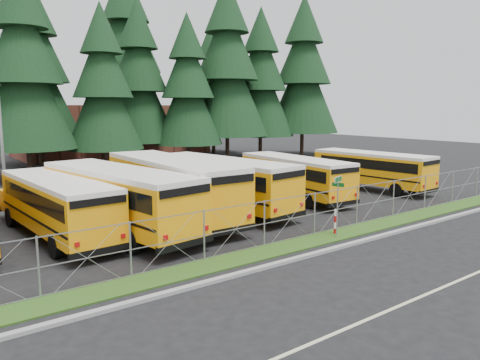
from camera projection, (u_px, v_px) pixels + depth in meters
name	position (u px, v px, depth m)	size (l,w,h in m)	color
ground	(314.00, 227.00, 22.95)	(120.00, 120.00, 0.00)	black
curb	(365.00, 240.00, 20.50)	(50.00, 0.25, 0.12)	gray
grass_verge	(340.00, 234.00, 21.61)	(50.00, 1.40, 0.06)	#1D4112
road_lane_line	(476.00, 273.00, 16.64)	(50.00, 0.12, 0.01)	beige
chainlink_fence	(329.00, 211.00, 22.01)	(44.00, 0.10, 2.00)	#999DA1
brick_building	(113.00, 130.00, 57.60)	(22.00, 10.00, 6.00)	brown
bus_1	(56.00, 208.00, 21.00)	(2.47, 10.48, 2.75)	#FF9E08
bus_2	(114.00, 201.00, 21.74)	(2.75, 11.67, 3.06)	#FF9E08
bus_3	(169.00, 189.00, 24.39)	(2.90, 12.28, 3.22)	#FF9E08
bus_4	(218.00, 185.00, 26.35)	(2.69, 11.40, 2.99)	#FF9E08
bus_6	(291.00, 178.00, 29.92)	(2.42, 10.25, 2.69)	#FF9E08
bus_east	(368.00, 171.00, 33.29)	(2.39, 10.14, 2.66)	#FF9E08
street_sign	(338.00, 194.00, 20.75)	(0.79, 0.52, 2.81)	#999DA1
striped_bollard	(335.00, 222.00, 21.50)	(0.11, 0.11, 1.20)	#B20C0C
conifer_3	(24.00, 73.00, 36.64)	(7.62, 7.62, 16.86)	black
conifer_4	(103.00, 89.00, 40.13)	(6.61, 6.61, 14.63)	black
conifer_5	(139.00, 84.00, 45.85)	(7.30, 7.30, 16.15)	black
conifer_6	(188.00, 91.00, 45.35)	(6.67, 6.67, 14.75)	black
conifer_7	(227.00, 71.00, 48.68)	(8.57, 8.57, 18.95)	black
conifer_8	(261.00, 83.00, 53.28)	(7.65, 7.65, 16.91)	black
conifer_9	(303.00, 76.00, 55.44)	(8.48, 8.48, 18.76)	black
conifer_11	(36.00, 74.00, 46.19)	(8.20, 8.20, 18.13)	black
conifer_12	(127.00, 63.00, 51.16)	(9.56, 9.56, 21.14)	black
conifer_13	(213.00, 87.00, 58.45)	(7.52, 7.52, 16.63)	black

